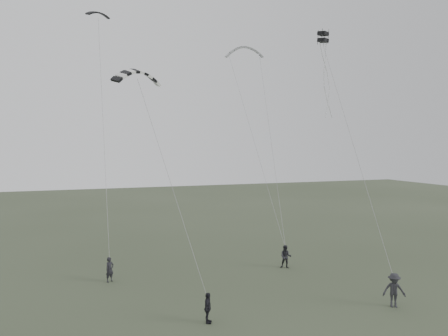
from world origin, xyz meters
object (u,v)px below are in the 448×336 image
object	(u,v)px
flyer_left	(110,269)
kite_striped	(137,71)
flyer_center	(208,308)
kite_dark_small	(98,13)
flyer_far	(394,290)
flyer_right	(286,257)
kite_pale_large	(245,47)
kite_box	(323,37)

from	to	relation	value
flyer_left	kite_striped	world-z (taller)	kite_striped
flyer_center	kite_striped	world-z (taller)	kite_striped
kite_dark_small	flyer_far	bearing A→B (deg)	-68.02
flyer_right	flyer_far	bearing A→B (deg)	-45.23
flyer_far	flyer_right	bearing A→B (deg)	129.87
flyer_center	flyer_far	bearing A→B (deg)	-72.20
flyer_left	kite_pale_large	distance (m)	22.95
flyer_left	kite_box	xyz separation A→B (m)	(13.64, -3.32, 15.19)
kite_pale_large	kite_box	bearing A→B (deg)	-69.32
flyer_left	kite_dark_small	distance (m)	18.25
flyer_right	kite_striped	distance (m)	16.54
kite_dark_small	kite_striped	size ratio (longest dim) A/B	0.60
flyer_far	kite_box	distance (m)	16.41
flyer_far	kite_dark_small	bearing A→B (deg)	161.70
flyer_far	kite_box	world-z (taller)	kite_box
kite_box	flyer_left	bearing A→B (deg)	138.85
kite_box	flyer_center	bearing A→B (deg)	-179.73
flyer_center	kite_box	distance (m)	18.76
kite_dark_small	flyer_left	bearing A→B (deg)	-110.74
flyer_left	kite_striped	xyz separation A→B (m)	(1.30, -3.92, 12.14)
kite_pale_large	flyer_right	bearing A→B (deg)	-77.20
flyer_far	kite_striped	distance (m)	18.56
flyer_center	kite_pale_large	distance (m)	25.61
kite_dark_small	kite_box	bearing A→B (deg)	-52.81
flyer_left	flyer_right	distance (m)	12.24
flyer_left	kite_pale_large	xyz separation A→B (m)	(12.94, 8.52, 16.93)
flyer_center	kite_pale_large	xyz separation A→B (m)	(8.99, 16.94, 16.97)
kite_pale_large	kite_dark_small	bearing A→B (deg)	-146.46
kite_striped	kite_dark_small	bearing A→B (deg)	79.55
kite_pale_large	flyer_center	bearing A→B (deg)	-100.66
flyer_left	flyer_right	size ratio (longest dim) A/B	0.97
flyer_right	kite_dark_small	world-z (taller)	kite_dark_small
flyer_center	flyer_far	distance (m)	10.31
flyer_right	kite_dark_small	xyz separation A→B (m)	(-12.34, 5.79, 17.61)
flyer_right	kite_pale_large	bearing A→B (deg)	117.52
flyer_left	kite_box	world-z (taller)	kite_box
flyer_center	kite_dark_small	xyz separation A→B (m)	(-4.10, 13.13, 17.67)
flyer_right	kite_box	world-z (taller)	kite_box
flyer_right	flyer_far	distance (m)	8.96
flyer_center	kite_dark_small	world-z (taller)	kite_dark_small
flyer_left	flyer_center	distance (m)	9.30
flyer_left	kite_striped	distance (m)	12.83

